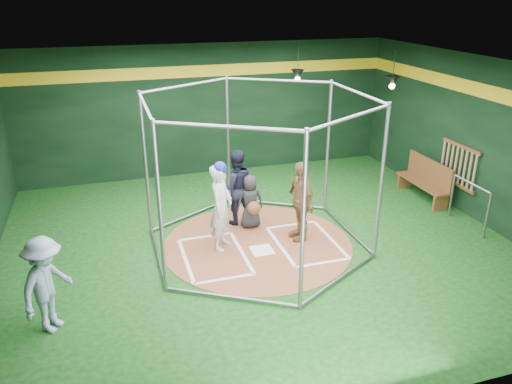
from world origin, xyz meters
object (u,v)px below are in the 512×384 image
object	(u,v)px
batter_figure	(221,206)
dugout_bench	(426,179)
umpire	(236,187)
visitor_leopard	(301,201)

from	to	relation	value
batter_figure	dugout_bench	world-z (taller)	batter_figure
umpire	visitor_leopard	bearing A→B (deg)	133.43
dugout_bench	visitor_leopard	bearing A→B (deg)	-163.67
batter_figure	visitor_leopard	distance (m)	1.62
batter_figure	umpire	world-z (taller)	batter_figure
umpire	batter_figure	bearing A→B (deg)	60.67
batter_figure	dugout_bench	distance (m)	5.45
visitor_leopard	dugout_bench	bearing A→B (deg)	102.53
visitor_leopard	dugout_bench	xyz separation A→B (m)	(3.72, 1.09, -0.34)
visitor_leopard	dugout_bench	distance (m)	3.89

